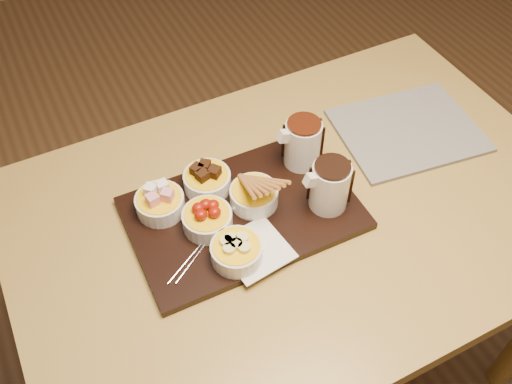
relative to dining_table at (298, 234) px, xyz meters
name	(u,v)px	position (x,y,z in m)	size (l,w,h in m)	color
ground	(286,358)	(0.00, 0.00, -0.65)	(5.00, 5.00, 0.00)	#56371D
dining_table	(298,234)	(0.00, 0.00, 0.00)	(1.20, 0.80, 0.75)	#A7883E
serving_board	(243,213)	(-0.12, 0.03, 0.11)	(0.46, 0.30, 0.02)	black
napkin	(256,250)	(-0.14, -0.07, 0.12)	(0.12, 0.12, 0.00)	white
bowl_marshmallows	(160,204)	(-0.27, 0.11, 0.14)	(0.10, 0.10, 0.04)	silver
bowl_cake	(207,181)	(-0.16, 0.12, 0.14)	(0.10, 0.10, 0.04)	silver
bowl_strawberries	(207,220)	(-0.20, 0.03, 0.14)	(0.10, 0.10, 0.04)	silver
bowl_biscotti	(254,196)	(-0.09, 0.04, 0.14)	(0.10, 0.10, 0.04)	silver
bowl_bananas	(237,252)	(-0.18, -0.07, 0.14)	(0.10, 0.10, 0.04)	silver
pitcher_dark_chocolate	(330,186)	(0.04, -0.03, 0.17)	(0.08, 0.08, 0.11)	silver
pitcher_milk_chocolate	(303,144)	(0.06, 0.10, 0.17)	(0.08, 0.08, 0.11)	silver
fondue_skewers	(208,235)	(-0.21, 0.00, 0.12)	(0.26, 0.03, 0.01)	silver
newspaper	(408,130)	(0.34, 0.08, 0.10)	(0.32, 0.25, 0.01)	beige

